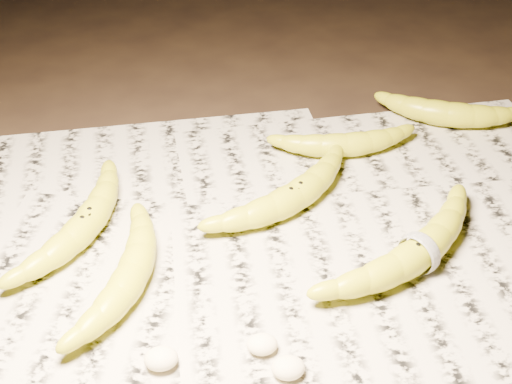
{
  "coord_description": "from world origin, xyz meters",
  "views": [
    {
      "loc": [
        -0.07,
        -0.69,
        0.58
      ],
      "look_at": [
        0.02,
        0.02,
        0.05
      ],
      "focal_mm": 50.0,
      "sensor_mm": 36.0,
      "label": 1
    }
  ],
  "objects": [
    {
      "name": "banana_upper_a",
      "position": [
        0.17,
        0.15,
        0.03
      ],
      "size": [
        0.18,
        0.06,
        0.04
      ],
      "primitive_type": null,
      "rotation": [
        0.0,
        0.0,
        0.01
      ],
      "color": "gold",
      "rests_on": "newspaper_patch"
    },
    {
      "name": "ground",
      "position": [
        0.0,
        0.0,
        0.0
      ],
      "size": [
        3.0,
        3.0,
        0.0
      ],
      "primitive_type": "plane",
      "color": "black",
      "rests_on": "ground"
    },
    {
      "name": "banana_center",
      "position": [
        0.08,
        0.04,
        0.03
      ],
      "size": [
        0.22,
        0.18,
        0.04
      ],
      "primitive_type": null,
      "rotation": [
        0.0,
        0.0,
        0.63
      ],
      "color": "gold",
      "rests_on": "newspaper_patch"
    },
    {
      "name": "banana_left_b",
      "position": [
        -0.13,
        -0.08,
        0.03
      ],
      "size": [
        0.13,
        0.21,
        0.04
      ],
      "primitive_type": null,
      "rotation": [
        0.0,
        0.0,
        1.24
      ],
      "color": "gold",
      "rests_on": "newspaper_patch"
    },
    {
      "name": "banana_taped",
      "position": [
        0.2,
        -0.09,
        0.03
      ],
      "size": [
        0.24,
        0.2,
        0.04
      ],
      "primitive_type": null,
      "rotation": [
        0.0,
        0.0,
        0.62
      ],
      "color": "gold",
      "rests_on": "newspaper_patch"
    },
    {
      "name": "flesh_chunk_c",
      "position": [
        0.0,
        -0.2,
        0.02
      ],
      "size": [
        0.03,
        0.03,
        0.02
      ],
      "primitive_type": "ellipsoid",
      "color": "beige",
      "rests_on": "newspaper_patch"
    },
    {
      "name": "newspaper_patch",
      "position": [
        0.02,
        -0.02,
        0.0
      ],
      "size": [
        0.9,
        0.7,
        0.01
      ],
      "primitive_type": "cube",
      "color": "#B1AA98",
      "rests_on": "ground"
    },
    {
      "name": "banana_left_a",
      "position": [
        -0.19,
        0.01,
        0.03
      ],
      "size": [
        0.15,
        0.23,
        0.04
      ],
      "primitive_type": null,
      "rotation": [
        0.0,
        0.0,
        1.11
      ],
      "color": "gold",
      "rests_on": "newspaper_patch"
    },
    {
      "name": "flesh_chunk_b",
      "position": [
        0.02,
        -0.23,
        0.02
      ],
      "size": [
        0.03,
        0.03,
        0.02
      ],
      "primitive_type": "ellipsoid",
      "color": "beige",
      "rests_on": "newspaper_patch"
    },
    {
      "name": "banana_upper_b",
      "position": [
        0.35,
        0.21,
        0.03
      ],
      "size": [
        0.2,
        0.13,
        0.04
      ],
      "primitive_type": null,
      "rotation": [
        0.0,
        0.0,
        -0.38
      ],
      "color": "gold",
      "rests_on": "newspaper_patch"
    },
    {
      "name": "flesh_chunk_a",
      "position": [
        -0.1,
        -0.2,
        0.02
      ],
      "size": [
        0.03,
        0.03,
        0.02
      ],
      "primitive_type": "ellipsoid",
      "color": "beige",
      "rests_on": "newspaper_patch"
    },
    {
      "name": "measuring_tape",
      "position": [
        0.2,
        -0.09,
        0.03
      ],
      "size": [
        0.03,
        0.04,
        0.05
      ],
      "primitive_type": "torus",
      "rotation": [
        0.0,
        1.57,
        0.62
      ],
      "color": "white",
      "rests_on": "newspaper_patch"
    }
  ]
}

